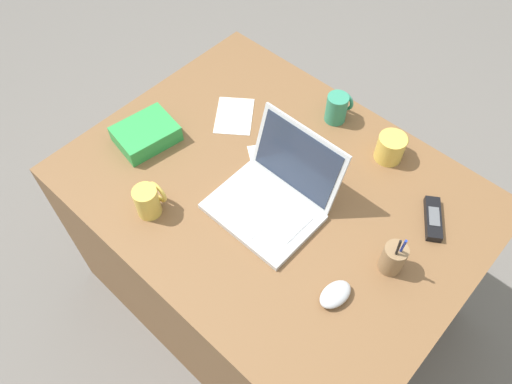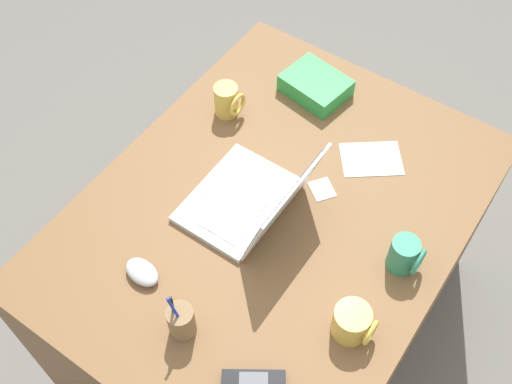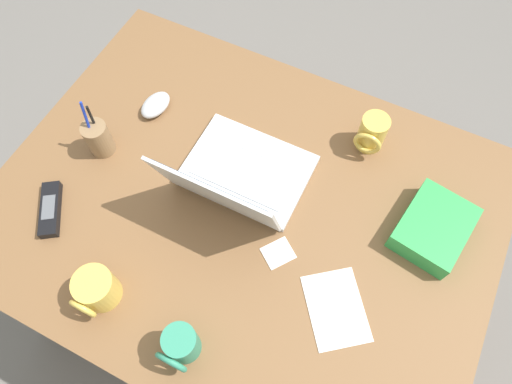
{
  "view_description": "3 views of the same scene",
  "coord_description": "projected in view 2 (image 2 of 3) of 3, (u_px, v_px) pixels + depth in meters",
  "views": [
    {
      "loc": [
        0.57,
        -0.7,
        1.99
      ],
      "look_at": [
        -0.0,
        -0.08,
        0.8
      ],
      "focal_mm": 34.78,
      "sensor_mm": 36.0,
      "label": 1
    },
    {
      "loc": [
        0.81,
        0.5,
        2.15
      ],
      "look_at": [
        0.04,
        -0.04,
        0.83
      ],
      "focal_mm": 43.61,
      "sensor_mm": 36.0,
      "label": 2
    },
    {
      "loc": [
        -0.25,
        0.43,
        1.79
      ],
      "look_at": [
        -0.02,
        -0.03,
        0.79
      ],
      "focal_mm": 32.11,
      "sensor_mm": 36.0,
      "label": 3
    }
  ],
  "objects": [
    {
      "name": "paper_note_left",
      "position": [
        371.0,
        159.0,
        1.8
      ],
      "size": [
        0.2,
        0.21,
        0.0
      ],
      "primitive_type": "cube",
      "rotation": [
        0.0,
        0.0,
        0.65
      ],
      "color": "white",
      "rests_on": "desk"
    },
    {
      "name": "desk",
      "position": [
        271.0,
        273.0,
        2.0
      ],
      "size": [
        1.25,
        0.96,
        0.74
      ],
      "primitive_type": "cube",
      "color": "brown",
      "rests_on": "ground"
    },
    {
      "name": "paper_note_near_laptop",
      "position": [
        322.0,
        189.0,
        1.74
      ],
      "size": [
        0.09,
        0.09,
        0.0
      ],
      "primitive_type": "cube",
      "rotation": [
        0.0,
        0.0,
        -0.63
      ],
      "color": "white",
      "rests_on": "desk"
    },
    {
      "name": "cordless_phone",
      "position": [
        254.0,
        381.0,
        1.42
      ],
      "size": [
        0.12,
        0.15,
        0.03
      ],
      "color": "black",
      "rests_on": "desk"
    },
    {
      "name": "laptop",
      "position": [
        252.0,
        201.0,
        1.66
      ],
      "size": [
        0.31,
        0.3,
        0.23
      ],
      "color": "silver",
      "rests_on": "desk"
    },
    {
      "name": "ground_plane",
      "position": [
        269.0,
        320.0,
        2.3
      ],
      "size": [
        6.0,
        6.0,
        0.0
      ],
      "primitive_type": "plane",
      "color": "slate"
    },
    {
      "name": "snack_bag",
      "position": [
        316.0,
        86.0,
        1.93
      ],
      "size": [
        0.18,
        0.21,
        0.06
      ],
      "primitive_type": "cube",
      "rotation": [
        0.0,
        0.0,
        -0.16
      ],
      "color": "green",
      "rests_on": "desk"
    },
    {
      "name": "coffee_mug_spare",
      "position": [
        352.0,
        323.0,
        1.46
      ],
      "size": [
        0.09,
        0.1,
        0.09
      ],
      "color": "#E0BC4C",
      "rests_on": "desk"
    },
    {
      "name": "coffee_mug_tall",
      "position": [
        227.0,
        101.0,
        1.87
      ],
      "size": [
        0.07,
        0.08,
        0.1
      ],
      "color": "#E0BC4C",
      "rests_on": "desk"
    },
    {
      "name": "pen_holder",
      "position": [
        181.0,
        321.0,
        1.46
      ],
      "size": [
        0.07,
        0.07,
        0.18
      ],
      "color": "olive",
      "rests_on": "desk"
    },
    {
      "name": "coffee_mug_white",
      "position": [
        405.0,
        255.0,
        1.56
      ],
      "size": [
        0.07,
        0.08,
        0.1
      ],
      "color": "#338C6B",
      "rests_on": "desk"
    },
    {
      "name": "computer_mouse",
      "position": [
        142.0,
        272.0,
        1.57
      ],
      "size": [
        0.07,
        0.11,
        0.04
      ],
      "primitive_type": "ellipsoid",
      "rotation": [
        0.0,
        0.0,
        -0.12
      ],
      "color": "silver",
      "rests_on": "desk"
    }
  ]
}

